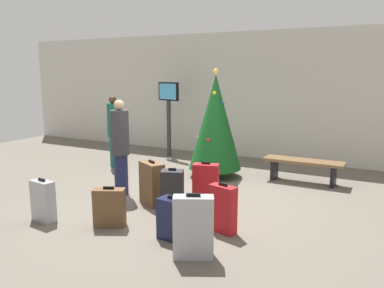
{
  "coord_description": "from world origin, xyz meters",
  "views": [
    {
      "loc": [
        3.33,
        -5.77,
        2.27
      ],
      "look_at": [
        -0.13,
        0.76,
        0.9
      ],
      "focal_mm": 36.25,
      "sensor_mm": 36.0,
      "label": 1
    }
  ],
  "objects_px": {
    "suitcase_7": "(206,185)",
    "waiting_bench": "(303,165)",
    "holiday_tree": "(215,122)",
    "suitcase_5": "(172,219)",
    "traveller_1": "(120,145)",
    "suitcase_6": "(43,201)",
    "suitcase_1": "(223,209)",
    "suitcase_2": "(109,208)",
    "suitcase_4": "(193,227)",
    "suitcase_3": "(152,184)",
    "flight_info_kiosk": "(169,107)",
    "suitcase_0": "(172,192)",
    "traveller_0": "(114,129)"
  },
  "relations": [
    {
      "from": "traveller_1",
      "to": "suitcase_6",
      "type": "bearing_deg",
      "value": -98.72
    },
    {
      "from": "waiting_bench",
      "to": "traveller_1",
      "type": "distance_m",
      "value": 3.78
    },
    {
      "from": "suitcase_2",
      "to": "suitcase_0",
      "type": "bearing_deg",
      "value": 57.52
    },
    {
      "from": "suitcase_5",
      "to": "suitcase_7",
      "type": "xyz_separation_m",
      "value": [
        -0.19,
        1.46,
        0.07
      ]
    },
    {
      "from": "suitcase_1",
      "to": "suitcase_6",
      "type": "bearing_deg",
      "value": -161.18
    },
    {
      "from": "suitcase_4",
      "to": "suitcase_6",
      "type": "xyz_separation_m",
      "value": [
        -2.61,
        -0.01,
        -0.08
      ]
    },
    {
      "from": "holiday_tree",
      "to": "suitcase_5",
      "type": "xyz_separation_m",
      "value": [
        0.84,
        -3.25,
        -0.92
      ]
    },
    {
      "from": "suitcase_1",
      "to": "suitcase_2",
      "type": "bearing_deg",
      "value": -159.6
    },
    {
      "from": "flight_info_kiosk",
      "to": "suitcase_1",
      "type": "distance_m",
      "value": 5.44
    },
    {
      "from": "suitcase_6",
      "to": "suitcase_1",
      "type": "bearing_deg",
      "value": 18.82
    },
    {
      "from": "holiday_tree",
      "to": "suitcase_4",
      "type": "distance_m",
      "value": 3.93
    },
    {
      "from": "traveller_1",
      "to": "suitcase_3",
      "type": "bearing_deg",
      "value": -13.08
    },
    {
      "from": "traveller_1",
      "to": "suitcase_3",
      "type": "xyz_separation_m",
      "value": [
        0.81,
        -0.19,
        -0.57
      ]
    },
    {
      "from": "traveller_1",
      "to": "suitcase_4",
      "type": "relative_size",
      "value": 2.15
    },
    {
      "from": "suitcase_2",
      "to": "suitcase_6",
      "type": "height_order",
      "value": "suitcase_6"
    },
    {
      "from": "flight_info_kiosk",
      "to": "waiting_bench",
      "type": "relative_size",
      "value": 1.24
    },
    {
      "from": "suitcase_0",
      "to": "suitcase_6",
      "type": "distance_m",
      "value": 2.0
    },
    {
      "from": "suitcase_4",
      "to": "suitcase_6",
      "type": "bearing_deg",
      "value": -179.74
    },
    {
      "from": "suitcase_4",
      "to": "suitcase_0",
      "type": "bearing_deg",
      "value": 130.39
    },
    {
      "from": "traveller_0",
      "to": "suitcase_0",
      "type": "xyz_separation_m",
      "value": [
        2.91,
        -2.12,
        -0.56
      ]
    },
    {
      "from": "holiday_tree",
      "to": "suitcase_7",
      "type": "bearing_deg",
      "value": -70.16
    },
    {
      "from": "waiting_bench",
      "to": "suitcase_7",
      "type": "bearing_deg",
      "value": -117.76
    },
    {
      "from": "suitcase_3",
      "to": "traveller_0",
      "type": "bearing_deg",
      "value": 141.32
    },
    {
      "from": "traveller_1",
      "to": "suitcase_3",
      "type": "height_order",
      "value": "traveller_1"
    },
    {
      "from": "waiting_bench",
      "to": "traveller_1",
      "type": "height_order",
      "value": "traveller_1"
    },
    {
      "from": "suitcase_5",
      "to": "suitcase_7",
      "type": "relative_size",
      "value": 0.81
    },
    {
      "from": "suitcase_1",
      "to": "traveller_0",
      "type": "bearing_deg",
      "value": 148.39
    },
    {
      "from": "flight_info_kiosk",
      "to": "suitcase_0",
      "type": "bearing_deg",
      "value": -57.97
    },
    {
      "from": "flight_info_kiosk",
      "to": "suitcase_7",
      "type": "xyz_separation_m",
      "value": [
        2.68,
        -3.2,
        -0.99
      ]
    },
    {
      "from": "suitcase_7",
      "to": "waiting_bench",
      "type": "bearing_deg",
      "value": 62.24
    },
    {
      "from": "traveller_0",
      "to": "suitcase_5",
      "type": "xyz_separation_m",
      "value": [
        3.4,
        -2.95,
        -0.63
      ]
    },
    {
      "from": "suitcase_2",
      "to": "suitcase_4",
      "type": "bearing_deg",
      "value": -10.7
    },
    {
      "from": "flight_info_kiosk",
      "to": "suitcase_5",
      "type": "distance_m",
      "value": 5.57
    },
    {
      "from": "flight_info_kiosk",
      "to": "suitcase_6",
      "type": "height_order",
      "value": "flight_info_kiosk"
    },
    {
      "from": "waiting_bench",
      "to": "suitcase_4",
      "type": "relative_size",
      "value": 1.95
    },
    {
      "from": "flight_info_kiosk",
      "to": "suitcase_3",
      "type": "bearing_deg",
      "value": -62.87
    },
    {
      "from": "flight_info_kiosk",
      "to": "suitcase_1",
      "type": "xyz_separation_m",
      "value": [
        3.4,
        -4.12,
        -1.01
      ]
    },
    {
      "from": "suitcase_4",
      "to": "suitcase_6",
      "type": "height_order",
      "value": "suitcase_4"
    },
    {
      "from": "holiday_tree",
      "to": "suitcase_0",
      "type": "height_order",
      "value": "holiday_tree"
    },
    {
      "from": "suitcase_5",
      "to": "suitcase_6",
      "type": "xyz_separation_m",
      "value": [
        -2.1,
        -0.36,
        0.03
      ]
    },
    {
      "from": "holiday_tree",
      "to": "suitcase_6",
      "type": "relative_size",
      "value": 3.48
    },
    {
      "from": "suitcase_5",
      "to": "suitcase_2",
      "type": "bearing_deg",
      "value": -177.17
    },
    {
      "from": "holiday_tree",
      "to": "waiting_bench",
      "type": "bearing_deg",
      "value": 13.67
    },
    {
      "from": "traveller_0",
      "to": "suitcase_3",
      "type": "relative_size",
      "value": 2.2
    },
    {
      "from": "suitcase_4",
      "to": "suitcase_5",
      "type": "relative_size",
      "value": 1.34
    },
    {
      "from": "holiday_tree",
      "to": "suitcase_5",
      "type": "height_order",
      "value": "holiday_tree"
    },
    {
      "from": "suitcase_1",
      "to": "suitcase_4",
      "type": "relative_size",
      "value": 0.88
    },
    {
      "from": "suitcase_2",
      "to": "waiting_bench",
      "type": "bearing_deg",
      "value": 61.5
    },
    {
      "from": "traveller_1",
      "to": "suitcase_5",
      "type": "bearing_deg",
      "value": -34.02
    },
    {
      "from": "holiday_tree",
      "to": "suitcase_6",
      "type": "height_order",
      "value": "holiday_tree"
    }
  ]
}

